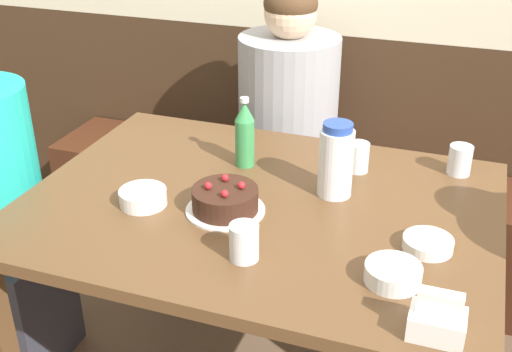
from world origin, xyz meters
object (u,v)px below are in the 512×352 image
birthday_cake (225,200)px  glass_shot_small (244,242)px  soju_bottle (245,134)px  bowl_rice_small (393,274)px  glass_tumbler_short (460,160)px  water_pitcher (336,160)px  bowl_soup_white (428,244)px  bowl_side_dish (143,197)px  napkin_holder (437,320)px  glass_water_tall (358,157)px  person_teal_shirt (287,146)px  bench_seat (324,221)px

birthday_cake → glass_shot_small: 0.23m
soju_bottle → bowl_rice_small: 0.68m
bowl_rice_small → glass_shot_small: (-0.34, -0.03, 0.02)m
soju_bottle → glass_tumbler_short: soju_bottle is taller
soju_bottle → glass_tumbler_short: bearing=14.3°
water_pitcher → bowl_soup_white: bearing=-35.0°
bowl_rice_small → soju_bottle: bearing=139.5°
bowl_side_dish → water_pitcher: bearing=26.0°
napkin_holder → bowl_soup_white: bearing=99.0°
glass_shot_small → glass_tumbler_short: bearing=54.5°
water_pitcher → bowl_side_dish: size_ratio=1.66×
glass_tumbler_short → glass_shot_small: 0.76m
bowl_soup_white → glass_water_tall: 0.43m
napkin_holder → water_pitcher: bearing=123.0°
person_teal_shirt → bowl_side_dish: bearing=-10.0°
soju_bottle → bowl_side_dish: 0.37m
napkin_holder → person_teal_shirt: bearing=120.0°
bowl_side_dish → person_teal_shirt: (0.15, 0.85, -0.19)m
birthday_cake → person_teal_shirt: size_ratio=0.17×
birthday_cake → bowl_side_dish: 0.23m
water_pitcher → soju_bottle: size_ratio=0.98×
glass_water_tall → person_teal_shirt: (-0.35, 0.46, -0.22)m
birthday_cake → water_pitcher: bearing=37.1°
bench_seat → bowl_rice_small: 1.27m
bench_seat → bowl_side_dish: 1.14m
napkin_holder → glass_tumbler_short: napkin_holder is taller
birthday_cake → bench_seat: bearing=85.7°
water_pitcher → soju_bottle: (-0.30, 0.09, -0.00)m
bench_seat → glass_shot_small: (0.05, -1.09, 0.58)m
soju_bottle → glass_tumbler_short: (0.62, 0.16, -0.06)m
glass_tumbler_short → person_teal_shirt: (-0.64, 0.37, -0.22)m
bench_seat → soju_bottle: size_ratio=11.08×
bench_seat → soju_bottle: soju_bottle is taller
bowl_side_dish → bench_seat: bearing=72.9°
water_pitcher → bowl_side_dish: (-0.47, -0.23, -0.08)m
water_pitcher → glass_shot_small: (-0.13, -0.38, -0.06)m
water_pitcher → bowl_rice_small: bearing=-58.4°
glass_tumbler_short → glass_shot_small: (-0.44, -0.62, 0.00)m
napkin_holder → glass_tumbler_short: (-0.01, 0.75, 0.01)m
birthday_cake → person_teal_shirt: person_teal_shirt is taller
glass_tumbler_short → birthday_cake: bearing=-142.6°
water_pitcher → bowl_rice_small: size_ratio=1.67×
water_pitcher → bowl_side_dish: bearing=-154.0°
bowl_soup_white → person_teal_shirt: (-0.60, 0.81, -0.19)m
bench_seat → glass_water_tall: bearing=-68.9°
soju_bottle → glass_water_tall: 0.34m
bowl_side_dish → person_teal_shirt: bearing=80.0°
soju_bottle → bowl_side_dish: bearing=-118.9°
soju_bottle → glass_water_tall: soju_bottle is taller
bench_seat → napkin_holder: 1.44m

